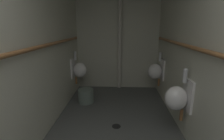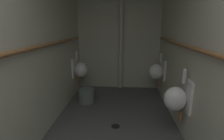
{
  "view_description": "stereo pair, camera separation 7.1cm",
  "coord_description": "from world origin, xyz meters",
  "px_view_note": "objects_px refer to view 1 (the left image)",
  "views": [
    {
      "loc": [
        0.06,
        -0.17,
        1.54
      ],
      "look_at": [
        -0.07,
        2.66,
        0.8
      ],
      "focal_mm": 26.65,
      "sensor_mm": 36.0,
      "label": 1
    },
    {
      "loc": [
        0.13,
        -0.17,
        1.54
      ],
      "look_at": [
        -0.07,
        2.66,
        0.8
      ],
      "focal_mm": 26.65,
      "sensor_mm": 36.0,
      "label": 2
    }
  ],
  "objects_px": {
    "waste_bin": "(86,96)",
    "urinal_left_mid": "(79,70)",
    "urinal_right_mid": "(178,98)",
    "urinal_right_far": "(156,71)",
    "floor_drain": "(116,126)",
    "standpipe_back_wall": "(120,35)"
  },
  "relations": [
    {
      "from": "urinal_right_far",
      "to": "floor_drain",
      "type": "bearing_deg",
      "value": -124.59
    },
    {
      "from": "waste_bin",
      "to": "urinal_left_mid",
      "type": "bearing_deg",
      "value": 118.76
    },
    {
      "from": "standpipe_back_wall",
      "to": "floor_drain",
      "type": "bearing_deg",
      "value": -91.15
    },
    {
      "from": "urinal_left_mid",
      "to": "urinal_right_mid",
      "type": "xyz_separation_m",
      "value": [
        1.71,
        -1.45,
        0.0
      ]
    },
    {
      "from": "waste_bin",
      "to": "floor_drain",
      "type": "bearing_deg",
      "value": -52.4
    },
    {
      "from": "floor_drain",
      "to": "urinal_right_far",
      "type": "bearing_deg",
      "value": 55.41
    },
    {
      "from": "urinal_right_far",
      "to": "waste_bin",
      "type": "relative_size",
      "value": 2.38
    },
    {
      "from": "floor_drain",
      "to": "standpipe_back_wall",
      "type": "bearing_deg",
      "value": 88.85
    },
    {
      "from": "urinal_left_mid",
      "to": "floor_drain",
      "type": "bearing_deg",
      "value": -55.06
    },
    {
      "from": "urinal_left_mid",
      "to": "urinal_right_far",
      "type": "bearing_deg",
      "value": -1.38
    },
    {
      "from": "urinal_right_mid",
      "to": "waste_bin",
      "type": "bearing_deg",
      "value": 144.86
    },
    {
      "from": "standpipe_back_wall",
      "to": "waste_bin",
      "type": "height_order",
      "value": "standpipe_back_wall"
    },
    {
      "from": "urinal_right_mid",
      "to": "urinal_right_far",
      "type": "bearing_deg",
      "value": 90.0
    },
    {
      "from": "urinal_left_mid",
      "to": "urinal_right_mid",
      "type": "distance_m",
      "value": 2.24
    },
    {
      "from": "urinal_right_far",
      "to": "standpipe_back_wall",
      "type": "bearing_deg",
      "value": 147.74
    },
    {
      "from": "urinal_left_mid",
      "to": "standpipe_back_wall",
      "type": "distance_m",
      "value": 1.27
    },
    {
      "from": "urinal_right_far",
      "to": "floor_drain",
      "type": "height_order",
      "value": "urinal_right_far"
    },
    {
      "from": "urinal_right_mid",
      "to": "floor_drain",
      "type": "relative_size",
      "value": 5.39
    },
    {
      "from": "urinal_left_mid",
      "to": "urinal_right_mid",
      "type": "relative_size",
      "value": 1.0
    },
    {
      "from": "urinal_left_mid",
      "to": "standpipe_back_wall",
      "type": "relative_size",
      "value": 0.28
    },
    {
      "from": "urinal_left_mid",
      "to": "waste_bin",
      "type": "relative_size",
      "value": 2.38
    },
    {
      "from": "urinal_right_far",
      "to": "waste_bin",
      "type": "xyz_separation_m",
      "value": [
        -1.49,
        -0.36,
        -0.46
      ]
    }
  ]
}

